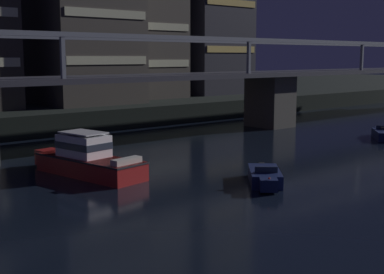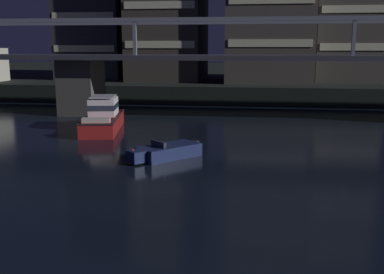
# 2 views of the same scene
# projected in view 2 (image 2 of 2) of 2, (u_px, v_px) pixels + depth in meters

# --- Properties ---
(far_riverbank) EXTENTS (240.00, 80.00, 2.20)m
(far_riverbank) POSITION_uv_depth(u_px,v_px,m) (248.00, 76.00, 91.33)
(far_riverbank) COLOR black
(far_riverbank) RESTS_ON ground
(river_bridge) EXTENTS (103.02, 6.40, 9.38)m
(river_bridge) POSITION_uv_depth(u_px,v_px,m) (241.00, 72.00, 44.03)
(river_bridge) COLOR #4C4944
(river_bridge) RESTS_ON ground
(tower_west_low) EXTENTS (9.30, 8.85, 22.27)m
(tower_west_low) POSITION_uv_depth(u_px,v_px,m) (93.00, 1.00, 64.95)
(tower_west_low) COLOR #282833
(tower_west_low) RESTS_ON far_riverbank
(cabin_cruiser_near_left) EXTENTS (4.08, 9.36, 2.79)m
(cabin_cruiser_near_left) POSITION_uv_depth(u_px,v_px,m) (103.00, 117.00, 37.87)
(cabin_cruiser_near_left) COLOR maroon
(cabin_cruiser_near_left) RESTS_ON ground
(speedboat_near_right) EXTENTS (4.29, 4.48, 1.16)m
(speedboat_near_right) POSITION_uv_depth(u_px,v_px,m) (166.00, 152.00, 28.25)
(speedboat_near_right) COLOR #19234C
(speedboat_near_right) RESTS_ON ground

